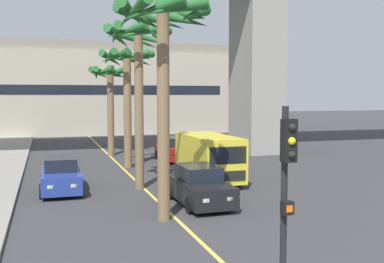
{
  "coord_description": "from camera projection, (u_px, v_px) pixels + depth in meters",
  "views": [
    {
      "loc": [
        -4.34,
        0.31,
        4.4
      ],
      "look_at": [
        0.0,
        14.0,
        3.26
      ],
      "focal_mm": 43.32,
      "sensor_mm": 36.0,
      "label": 1
    }
  ],
  "objects": [
    {
      "name": "car_queue_second",
      "position": [
        199.0,
        186.0,
        18.6
      ],
      "size": [
        1.89,
        4.13,
        1.56
      ],
      "color": "black",
      "rests_on": "ground"
    },
    {
      "name": "palm_tree_far_median",
      "position": [
        127.0,
        74.0,
        27.55
      ],
      "size": [
        3.42,
        3.4,
        7.16
      ],
      "color": "brown",
      "rests_on": "ground"
    },
    {
      "name": "traffic_light_median_near",
      "position": [
        286.0,
        190.0,
        8.22
      ],
      "size": [
        0.24,
        0.37,
        4.2
      ],
      "color": "black",
      "rests_on": "ground"
    },
    {
      "name": "pier_building_backdrop",
      "position": [
        85.0,
        89.0,
        52.61
      ],
      "size": [
        33.08,
        8.04,
        10.15
      ],
      "color": "#BCB29E",
      "rests_on": "ground"
    },
    {
      "name": "car_queue_third",
      "position": [
        61.0,
        176.0,
        21.05
      ],
      "size": [
        1.86,
        4.11,
        1.56
      ],
      "color": "navy",
      "rests_on": "ground"
    },
    {
      "name": "palm_tree_farthest_median",
      "position": [
        162.0,
        41.0,
        15.78
      ],
      "size": [
        3.46,
        3.46,
        7.69
      ],
      "color": "brown",
      "rests_on": "ground"
    },
    {
      "name": "palm_tree_mid_median",
      "position": [
        139.0,
        56.0,
        21.2
      ],
      "size": [
        3.3,
        3.3,
        7.69
      ],
      "color": "brown",
      "rests_on": "ground"
    },
    {
      "name": "lane_stripe_center",
      "position": [
        134.0,
        179.0,
        24.17
      ],
      "size": [
        0.14,
        56.0,
        0.01
      ],
      "primitive_type": "cube",
      "color": "#DBCC4C",
      "rests_on": "ground"
    },
    {
      "name": "delivery_van",
      "position": [
        209.0,
        157.0,
        23.35
      ],
      "size": [
        2.18,
        5.26,
        2.36
      ],
      "color": "yellow",
      "rests_on": "ground"
    },
    {
      "name": "car_queue_front",
      "position": [
        173.0,
        150.0,
        30.99
      ],
      "size": [
        1.96,
        4.16,
        1.56
      ],
      "color": "maroon",
      "rests_on": "ground"
    },
    {
      "name": "palm_tree_near_median",
      "position": [
        110.0,
        85.0,
        33.28
      ],
      "size": [
        3.11,
        3.12,
        6.52
      ],
      "color": "brown",
      "rests_on": "ground"
    }
  ]
}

